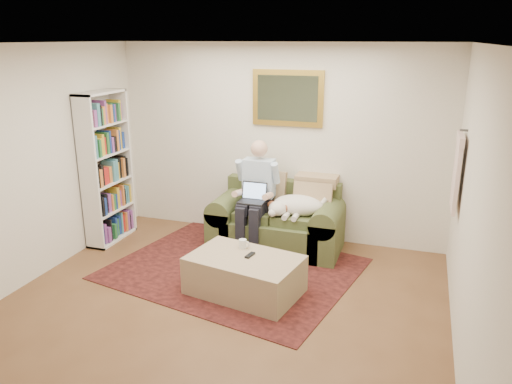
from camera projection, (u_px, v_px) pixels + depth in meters
The scene contains 12 objects.
room_shell at pixel (216, 186), 4.72m from camera, with size 4.51×5.00×2.61m.
rug at pixel (234, 269), 5.96m from camera, with size 2.73×2.18×0.01m, color black.
sofa at pixel (277, 226), 6.51m from camera, with size 1.68×0.85×1.01m.
seated_man at pixel (255, 198), 6.33m from camera, with size 0.55×0.79×1.41m, color #8CB1D8, non-canonical shape.
laptop at pixel (253, 196), 6.26m from camera, with size 0.33×0.26×0.24m.
sleeping_dog at pixel (298, 205), 6.24m from camera, with size 0.69×0.43×0.26m, color white, non-canonical shape.
ottoman at pixel (245, 275), 5.35m from camera, with size 1.16×0.74×0.42m, color tan.
coffee_mug at pixel (243, 244), 5.50m from camera, with size 0.08×0.08×0.10m, color white.
tv_remote at pixel (250, 255), 5.31m from camera, with size 0.05×0.15×0.02m, color black.
bookshelf at pixel (106, 168), 6.58m from camera, with size 0.28×0.80×2.00m, color white, non-canonical shape.
wall_mirror at pixel (288, 98), 6.43m from camera, with size 0.94×0.04×0.72m.
hanging_shirt at pixel (457, 168), 5.17m from camera, with size 0.06×0.52×0.90m, color beige, non-canonical shape.
Camera 1 is at (1.80, -3.82, 2.65)m, focal length 35.00 mm.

